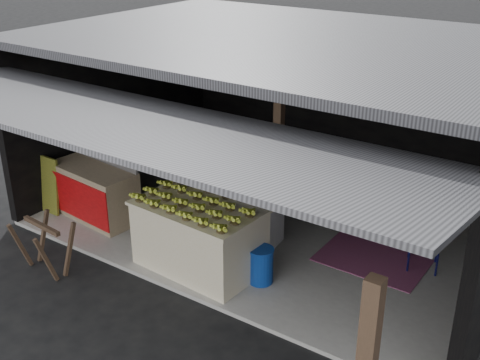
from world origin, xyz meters
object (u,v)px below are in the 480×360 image
Objects in this scene: banana_table at (199,236)px; neighbor_stall at (95,190)px; white_crate at (245,209)px; plastic_chair at (426,228)px; sawhorse at (44,242)px; water_barrel at (261,266)px.

neighbor_stall is (-2.36, 0.26, -0.01)m from banana_table.
plastic_chair is at bearing 14.32° from white_crate.
white_crate is at bearing -177.60° from plastic_chair.
sawhorse is (-1.75, -1.24, -0.07)m from banana_table.
sawhorse is 5.30m from plastic_chair.
sawhorse reaches higher than water_barrel.
banana_table is at bearing -161.80° from plastic_chair.
plastic_chair reaches higher than banana_table.
plastic_chair is at bearing 40.58° from sawhorse.
water_barrel is at bearing -51.04° from white_crate.
white_crate is (0.12, 0.96, 0.07)m from banana_table.
sawhorse is at bearing -152.15° from water_barrel.
white_crate reaches higher than banana_table.
sawhorse is 0.80× the size of plastic_chair.
sawhorse is at bearing -162.12° from plastic_chair.
white_crate is at bearing 135.01° from water_barrel.
banana_table reaches higher than water_barrel.
sawhorse is at bearing -136.35° from white_crate.
water_barrel is (3.27, -0.10, -0.24)m from neighbor_stall.
neighbor_stall is (-2.48, -0.69, -0.07)m from white_crate.
neighbor_stall reaches higher than banana_table.
banana_table is 0.97m from white_crate.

